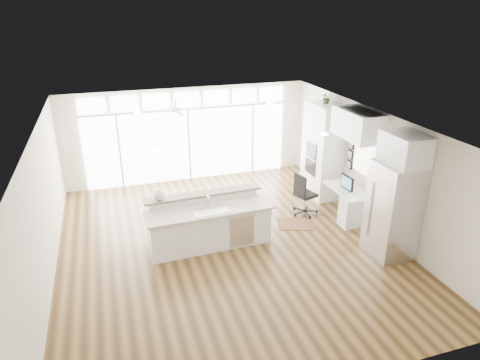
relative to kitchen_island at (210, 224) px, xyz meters
name	(u,v)px	position (x,y,z in m)	size (l,w,h in m)	color
floor	(227,245)	(0.36, -0.07, -0.54)	(7.00, 8.00, 0.02)	#412B14
ceiling	(226,124)	(0.36, -0.07, 2.17)	(7.00, 8.00, 0.02)	white
wall_back	(188,134)	(0.36, 3.93, 0.82)	(7.00, 0.04, 2.70)	beige
wall_front	(316,311)	(0.36, -4.07, 0.82)	(7.00, 0.04, 2.70)	beige
wall_left	(43,211)	(-3.14, -0.07, 0.82)	(0.04, 8.00, 2.70)	beige
wall_right	(373,169)	(3.86, -0.07, 0.82)	(0.04, 8.00, 2.70)	beige
glass_wall	(189,145)	(0.36, 3.87, 0.52)	(5.80, 0.06, 2.08)	white
transom_row	(187,99)	(0.36, 3.87, 1.85)	(5.90, 0.06, 0.40)	white
desk_window	(365,157)	(3.82, 0.23, 1.02)	(0.04, 0.85, 0.85)	white
ceiling_fan	(176,106)	(-0.14, 2.73, 1.95)	(1.16, 1.16, 0.32)	silver
recessed_lights	(223,122)	(0.36, 0.13, 2.15)	(3.40, 3.00, 0.02)	beige
oven_cabinet	(323,150)	(3.53, 1.73, 0.72)	(0.64, 1.20, 2.50)	white
desk_nook	(348,204)	(3.49, 0.23, -0.15)	(0.72, 1.30, 0.76)	white
upper_cabinets	(358,124)	(3.53, 0.23, 1.82)	(0.64, 1.30, 0.64)	white
refrigerator	(393,210)	(3.47, -1.42, 0.47)	(0.76, 0.90, 2.00)	silver
fridge_cabinet	(405,149)	(3.53, -1.42, 1.77)	(0.64, 0.90, 0.60)	white
framed_photos	(350,154)	(3.82, 0.85, 0.87)	(0.06, 0.22, 0.80)	black
kitchen_island	(210,224)	(0.00, 0.00, 0.00)	(2.69, 1.01, 1.07)	white
rug	(296,224)	(2.17, 0.30, -0.53)	(0.84, 0.61, 0.01)	#3A1D12
office_chair	(306,194)	(2.61, 0.74, 0.00)	(0.55, 0.51, 1.06)	black
fishbowl	(159,195)	(-0.96, 0.36, 0.65)	(0.24, 0.24, 0.24)	silver
monitor	(347,182)	(3.41, 0.23, 0.41)	(0.08, 0.45, 0.38)	black
keyboard	(340,190)	(3.24, 0.23, 0.23)	(0.11, 0.29, 0.01)	silver
potted_plant	(327,99)	(3.53, 1.73, 2.09)	(0.28, 0.32, 0.25)	#304E21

